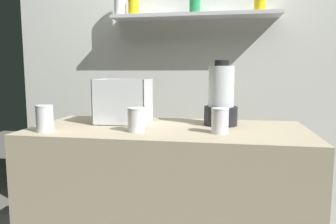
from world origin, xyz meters
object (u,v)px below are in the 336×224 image
(blender_pitcher, at_px, (221,99))
(juice_cup_carrot_far_left, at_px, (45,120))
(juice_cup_carrot_middle, at_px, (220,122))
(carrot_display_bin, at_px, (123,109))
(juice_cup_orange_left, at_px, (137,121))

(blender_pitcher, xyz_separation_m, juice_cup_carrot_far_left, (-0.82, -0.33, -0.08))
(juice_cup_carrot_middle, bearing_deg, carrot_display_bin, 159.41)
(carrot_display_bin, relative_size, juice_cup_carrot_far_left, 2.25)
(carrot_display_bin, bearing_deg, blender_pitcher, 3.20)
(carrot_display_bin, relative_size, juice_cup_orange_left, 2.49)
(blender_pitcher, bearing_deg, juice_cup_carrot_middle, -90.16)
(carrot_display_bin, height_order, blender_pitcher, blender_pitcher)
(juice_cup_carrot_far_left, distance_m, juice_cup_orange_left, 0.44)
(juice_cup_carrot_far_left, relative_size, juice_cup_carrot_middle, 1.07)
(juice_cup_carrot_far_left, xyz_separation_m, juice_cup_carrot_middle, (0.82, 0.10, -0.00))
(juice_cup_orange_left, xyz_separation_m, juice_cup_carrot_middle, (0.39, 0.03, 0.00))
(juice_cup_carrot_middle, bearing_deg, juice_cup_orange_left, -175.97)
(blender_pitcher, height_order, juice_cup_carrot_middle, blender_pitcher)
(juice_cup_carrot_far_left, height_order, juice_cup_orange_left, juice_cup_carrot_far_left)
(carrot_display_bin, height_order, juice_cup_carrot_far_left, carrot_display_bin)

